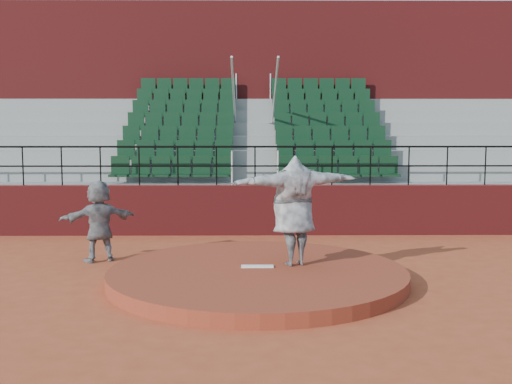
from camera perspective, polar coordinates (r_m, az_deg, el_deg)
ground at (r=11.95m, az=0.13°, el=-8.02°), size 90.00×90.00×0.00m
pitchers_mound at (r=11.92m, az=0.13°, el=-7.44°), size 5.50×5.50×0.25m
pitching_rubber at (r=12.04m, az=0.12°, el=-6.62°), size 0.60×0.15×0.03m
boundary_wall at (r=16.74m, az=-0.09°, el=-1.60°), size 24.00×0.30×1.30m
wall_railing at (r=16.61m, az=-0.09°, el=3.12°), size 24.04×0.05×1.03m
seating_deck at (r=20.28m, az=-0.18°, el=2.04°), size 24.00×5.97×4.63m
press_box_facade at (r=24.19m, az=-0.25°, el=7.74°), size 24.00×3.00×7.10m
pitcher at (r=12.08m, az=3.39°, el=-1.66°), size 2.63×1.53×2.07m
fielder at (r=13.94m, az=-13.78°, el=-2.50°), size 1.67×1.18×1.73m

